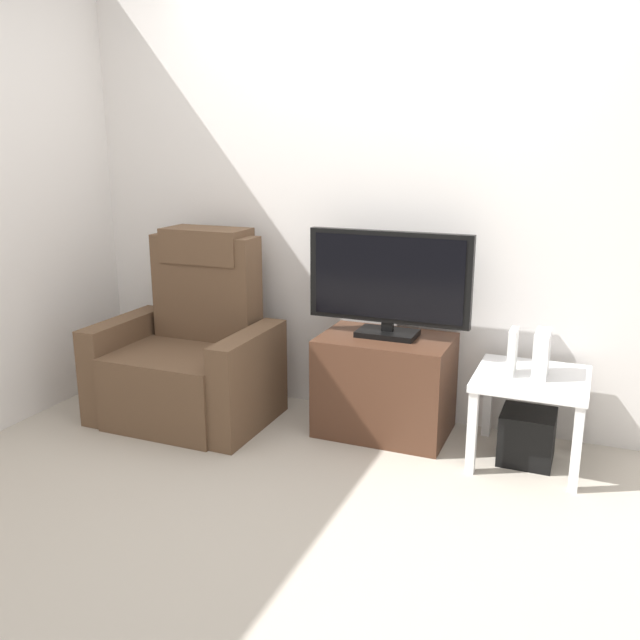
% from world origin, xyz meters
% --- Properties ---
extents(ground_plane, '(6.40, 6.40, 0.00)m').
position_xyz_m(ground_plane, '(0.00, 0.00, 0.00)').
color(ground_plane, '#B2A899').
extents(wall_back, '(6.40, 0.06, 2.60)m').
position_xyz_m(wall_back, '(0.00, 1.13, 1.30)').
color(wall_back, silver).
rests_on(wall_back, ground).
extents(tv_stand, '(0.70, 0.48, 0.55)m').
position_xyz_m(tv_stand, '(0.14, 0.83, 0.28)').
color(tv_stand, '#4C2D1E').
rests_on(tv_stand, ground).
extents(television, '(0.89, 0.20, 0.57)m').
position_xyz_m(television, '(0.14, 0.85, 0.85)').
color(television, black).
rests_on(television, tv_stand).
extents(recliner_armchair, '(0.98, 0.78, 1.08)m').
position_xyz_m(recliner_armchair, '(-0.99, 0.64, 0.37)').
color(recliner_armchair, brown).
rests_on(recliner_armchair, ground).
extents(side_table, '(0.54, 0.54, 0.46)m').
position_xyz_m(side_table, '(0.91, 0.76, 0.39)').
color(side_table, white).
rests_on(side_table, ground).
extents(subwoofer_box, '(0.26, 0.26, 0.26)m').
position_xyz_m(subwoofer_box, '(0.91, 0.76, 0.13)').
color(subwoofer_box, black).
rests_on(subwoofer_box, ground).
extents(book_upright, '(0.04, 0.13, 0.23)m').
position_xyz_m(book_upright, '(0.81, 0.74, 0.57)').
color(book_upright, white).
rests_on(book_upright, side_table).
extents(game_console, '(0.07, 0.20, 0.22)m').
position_xyz_m(game_console, '(0.95, 0.77, 0.57)').
color(game_console, white).
rests_on(game_console, side_table).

